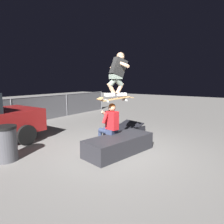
{
  "coord_description": "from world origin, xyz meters",
  "views": [
    {
      "loc": [
        -4.28,
        -2.86,
        1.91
      ],
      "look_at": [
        0.1,
        0.19,
        1.04
      ],
      "focal_mm": 32.04,
      "sensor_mm": 36.0,
      "label": 1
    }
  ],
  "objects_px": {
    "ledge_box_main": "(119,145)",
    "trash_bin": "(5,143)",
    "skater_airborne": "(118,72)",
    "kicker_ramp": "(125,130)",
    "skateboard": "(116,99)",
    "person_sitting_on_ledge": "(109,124)"
  },
  "relations": [
    {
      "from": "person_sitting_on_ledge",
      "to": "skater_airborne",
      "type": "height_order",
      "value": "skater_airborne"
    },
    {
      "from": "ledge_box_main",
      "to": "skater_airborne",
      "type": "distance_m",
      "value": 1.89
    },
    {
      "from": "kicker_ramp",
      "to": "skater_airborne",
      "type": "bearing_deg",
      "value": -154.62
    },
    {
      "from": "ledge_box_main",
      "to": "skateboard",
      "type": "relative_size",
      "value": 1.93
    },
    {
      "from": "skateboard",
      "to": "trash_bin",
      "type": "relative_size",
      "value": 1.19
    },
    {
      "from": "skater_airborne",
      "to": "person_sitting_on_ledge",
      "type": "bearing_deg",
      "value": 92.07
    },
    {
      "from": "skater_airborne",
      "to": "kicker_ramp",
      "type": "height_order",
      "value": "skater_airborne"
    },
    {
      "from": "skateboard",
      "to": "kicker_ramp",
      "type": "height_order",
      "value": "skateboard"
    },
    {
      "from": "skater_airborne",
      "to": "trash_bin",
      "type": "xyz_separation_m",
      "value": [
        -2.13,
        1.76,
        -1.68
      ]
    },
    {
      "from": "ledge_box_main",
      "to": "skater_airborne",
      "type": "relative_size",
      "value": 1.72
    },
    {
      "from": "skater_airborne",
      "to": "kicker_ramp",
      "type": "relative_size",
      "value": 0.81
    },
    {
      "from": "ledge_box_main",
      "to": "skateboard",
      "type": "height_order",
      "value": "skateboard"
    },
    {
      "from": "kicker_ramp",
      "to": "ledge_box_main",
      "type": "bearing_deg",
      "value": -152.67
    },
    {
      "from": "kicker_ramp",
      "to": "trash_bin",
      "type": "relative_size",
      "value": 1.64
    },
    {
      "from": "trash_bin",
      "to": "kicker_ramp",
      "type": "bearing_deg",
      "value": -13.19
    },
    {
      "from": "ledge_box_main",
      "to": "trash_bin",
      "type": "xyz_separation_m",
      "value": [
        -1.96,
        1.93,
        0.2
      ]
    },
    {
      "from": "skateboard",
      "to": "ledge_box_main",
      "type": "bearing_deg",
      "value": -122.14
    },
    {
      "from": "kicker_ramp",
      "to": "trash_bin",
      "type": "distance_m",
      "value": 4.03
    },
    {
      "from": "ledge_box_main",
      "to": "kicker_ramp",
      "type": "xyz_separation_m",
      "value": [
        1.95,
        1.01,
        -0.15
      ]
    },
    {
      "from": "skater_airborne",
      "to": "trash_bin",
      "type": "distance_m",
      "value": 3.23
    },
    {
      "from": "skateboard",
      "to": "kicker_ramp",
      "type": "distance_m",
      "value": 2.42
    },
    {
      "from": "skateboard",
      "to": "trash_bin",
      "type": "bearing_deg",
      "value": 140.11
    }
  ]
}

